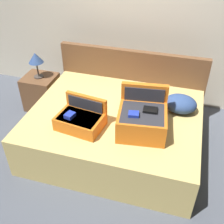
% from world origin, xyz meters
% --- Properties ---
extents(ground_plane, '(12.00, 12.00, 0.00)m').
position_xyz_m(ground_plane, '(0.00, 0.00, 0.00)').
color(ground_plane, '#4C515B').
extents(back_wall, '(8.00, 0.10, 2.60)m').
position_xyz_m(back_wall, '(0.00, 1.65, 1.30)').
color(back_wall, beige).
rests_on(back_wall, ground).
extents(bed, '(1.93, 1.55, 0.50)m').
position_xyz_m(bed, '(0.00, 0.40, 0.25)').
color(bed, tan).
rests_on(bed, ground).
extents(headboard, '(1.96, 0.08, 0.92)m').
position_xyz_m(headboard, '(0.00, 1.21, 0.46)').
color(headboard, brown).
rests_on(headboard, ground).
extents(hard_case_large, '(0.54, 0.55, 0.43)m').
position_xyz_m(hard_case_large, '(0.35, 0.20, 0.65)').
color(hard_case_large, '#D16619').
rests_on(hard_case_large, bed).
extents(hard_case_medium, '(0.51, 0.40, 0.30)m').
position_xyz_m(hard_case_medium, '(-0.28, 0.08, 0.60)').
color(hard_case_medium, '#D16619').
rests_on(hard_case_medium, bed).
extents(pillow_near_headboard, '(0.38, 0.30, 0.20)m').
position_xyz_m(pillow_near_headboard, '(0.70, 0.65, 0.60)').
color(pillow_near_headboard, navy).
rests_on(pillow_near_headboard, bed).
extents(pillow_center_head, '(0.46, 0.33, 0.17)m').
position_xyz_m(pillow_center_head, '(0.24, 0.64, 0.59)').
color(pillow_center_head, maroon).
rests_on(pillow_center_head, bed).
extents(nightstand, '(0.44, 0.40, 0.50)m').
position_xyz_m(nightstand, '(-1.24, 0.92, 0.25)').
color(nightstand, brown).
rests_on(nightstand, ground).
extents(table_lamp, '(0.20, 0.20, 0.36)m').
position_xyz_m(table_lamp, '(-1.24, 0.92, 0.77)').
color(table_lamp, '#3F3833').
rests_on(table_lamp, nightstand).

